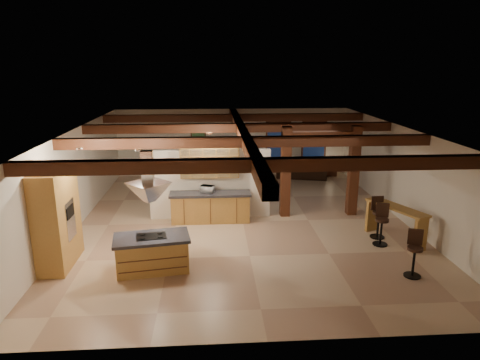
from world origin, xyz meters
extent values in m
plane|color=tan|center=(0.00, 0.00, 0.00)|extent=(12.00, 12.00, 0.00)
plane|color=silver|center=(0.00, 6.00, 1.45)|extent=(10.00, 0.00, 10.00)
plane|color=silver|center=(0.00, -6.00, 1.45)|extent=(10.00, 0.00, 10.00)
plane|color=silver|center=(-5.00, 0.00, 1.45)|extent=(0.00, 12.00, 12.00)
plane|color=silver|center=(5.00, 0.00, 1.45)|extent=(0.00, 12.00, 12.00)
plane|color=#392512|center=(0.00, 0.00, 2.90)|extent=(12.00, 12.00, 0.00)
cube|color=#3E1E0F|center=(0.00, -4.00, 2.76)|extent=(10.00, 0.25, 0.28)
cube|color=#3E1E0F|center=(0.00, -1.30, 2.76)|extent=(10.00, 0.25, 0.28)
cube|color=#3E1E0F|center=(0.00, 1.30, 2.76)|extent=(10.00, 0.25, 0.28)
cube|color=#3E1E0F|center=(0.00, 4.00, 2.76)|extent=(10.00, 0.25, 0.28)
cube|color=#3E1E0F|center=(0.00, 0.00, 2.76)|extent=(0.28, 12.00, 0.28)
cube|color=#3E1E0F|center=(1.40, 0.50, 1.45)|extent=(0.30, 0.30, 2.90)
cube|color=#3E1E0F|center=(3.60, 0.50, 1.45)|extent=(0.30, 0.30, 2.90)
cube|color=#3E1E0F|center=(2.50, 0.50, 2.60)|extent=(2.50, 0.28, 0.28)
cube|color=silver|center=(-1.00, 0.50, 1.10)|extent=(3.80, 0.18, 2.20)
cube|color=#A77935|center=(-4.67, -2.60, 1.20)|extent=(0.64, 1.60, 2.40)
cube|color=silver|center=(-4.37, -2.60, 1.15)|extent=(0.06, 0.62, 0.95)
cube|color=black|center=(-4.33, -2.60, 1.35)|extent=(0.01, 0.50, 0.28)
cube|color=#A77935|center=(-1.00, 0.11, 0.43)|extent=(2.40, 0.60, 0.86)
cube|color=black|center=(-1.00, 0.11, 0.90)|extent=(2.50, 0.66, 0.08)
cube|color=#A77935|center=(-1.00, 0.32, 1.85)|extent=(1.80, 0.34, 0.95)
cube|color=silver|center=(-1.00, 0.14, 1.85)|extent=(1.74, 0.02, 0.90)
pyramid|color=silver|center=(-2.38, -3.08, 1.73)|extent=(1.10, 1.10, 0.45)
cube|color=silver|center=(-2.38, -3.08, 2.54)|extent=(0.26, 0.22, 0.73)
cube|color=#3E1E0F|center=(2.00, 5.94, 1.50)|extent=(1.10, 0.05, 1.70)
cube|color=black|center=(2.00, 5.91, 1.50)|extent=(0.95, 0.02, 1.55)
cube|color=#3E1E0F|center=(3.60, 5.94, 1.50)|extent=(1.10, 0.05, 1.70)
cube|color=black|center=(3.60, 5.91, 1.50)|extent=(0.95, 0.02, 1.55)
cube|color=#3E1E0F|center=(-1.50, 5.94, 1.70)|extent=(0.65, 0.04, 0.85)
cube|color=#245433|center=(-1.50, 5.92, 1.70)|extent=(0.55, 0.01, 0.75)
cylinder|color=silver|center=(-2.60, -2.80, 2.87)|extent=(0.16, 0.16, 0.03)
cylinder|color=silver|center=(-1.00, -0.50, 2.87)|extent=(0.16, 0.16, 0.03)
cylinder|color=silver|center=(-4.00, -2.50, 2.87)|extent=(0.16, 0.16, 0.03)
cube|color=#A77935|center=(-2.38, -3.08, 0.39)|extent=(1.75, 1.07, 0.79)
cube|color=black|center=(-2.38, -3.08, 0.82)|extent=(1.88, 1.19, 0.07)
cube|color=black|center=(-2.38, -3.08, 0.86)|extent=(0.75, 0.56, 0.02)
imported|color=#3E1E0F|center=(0.27, 3.01, 0.34)|extent=(2.18, 1.67, 0.68)
imported|color=black|center=(2.94, 5.17, 0.31)|extent=(2.27, 1.32, 0.62)
imported|color=silver|center=(-1.09, 0.11, 1.05)|extent=(0.47, 0.41, 0.22)
cube|color=#A77935|center=(4.10, -1.74, 0.97)|extent=(1.22, 1.92, 0.06)
cube|color=#A77935|center=(4.45, -2.52, 0.47)|extent=(0.43, 0.26, 0.95)
cube|color=#A77935|center=(3.75, -0.96, 0.47)|extent=(0.43, 0.26, 0.95)
cube|color=#3E1E0F|center=(4.30, 5.47, 0.28)|extent=(0.47, 0.47, 0.56)
cylinder|color=black|center=(4.30, 5.47, 0.63)|extent=(0.05, 0.05, 0.14)
cone|color=#FFD799|center=(4.30, 5.47, 0.77)|extent=(0.25, 0.25, 0.16)
cylinder|color=black|center=(3.66, -3.82, 0.70)|extent=(0.35, 0.35, 0.07)
cube|color=black|center=(3.71, -3.66, 0.92)|extent=(0.32, 0.14, 0.39)
cylinder|color=black|center=(3.66, -3.82, 0.35)|extent=(0.06, 0.06, 0.68)
cylinder|color=black|center=(3.66, -3.82, 0.02)|extent=(0.39, 0.39, 0.03)
cylinder|color=black|center=(3.60, -2.01, 0.72)|extent=(0.36, 0.36, 0.07)
cube|color=black|center=(3.66, -1.85, 0.95)|extent=(0.33, 0.15, 0.40)
cylinder|color=black|center=(3.60, -2.01, 0.36)|extent=(0.06, 0.06, 0.70)
cylinder|color=black|center=(3.60, -2.01, 0.02)|extent=(0.40, 0.40, 0.03)
cylinder|color=black|center=(3.72, -1.51, 0.74)|extent=(0.37, 0.37, 0.07)
cube|color=black|center=(3.71, -1.34, 0.97)|extent=(0.35, 0.06, 0.41)
cylinder|color=black|center=(3.72, -1.51, 0.37)|extent=(0.06, 0.06, 0.72)
cylinder|color=black|center=(3.72, -1.51, 0.02)|extent=(0.41, 0.41, 0.03)
cube|color=#3E1E0F|center=(-0.68, 2.64, 0.46)|extent=(0.57, 0.57, 0.06)
cube|color=#3E1E0F|center=(-0.59, 2.84, 0.84)|extent=(0.42, 0.22, 0.77)
cylinder|color=#3E1E0F|center=(-0.91, 2.55, 0.22)|extent=(0.05, 0.05, 0.43)
cylinder|color=#3E1E0F|center=(-0.59, 2.41, 0.22)|extent=(0.05, 0.05, 0.43)
cylinder|color=#3E1E0F|center=(-0.77, 2.87, 0.22)|extent=(0.05, 0.05, 0.43)
cylinder|color=#3E1E0F|center=(-0.45, 2.73, 0.22)|extent=(0.05, 0.05, 0.43)
cube|color=#3E1E0F|center=(-0.10, 3.96, 0.46)|extent=(0.57, 0.57, 0.06)
cube|color=#3E1E0F|center=(-0.19, 3.76, 0.84)|extent=(0.42, 0.22, 0.77)
cylinder|color=#3E1E0F|center=(0.13, 4.05, 0.22)|extent=(0.05, 0.05, 0.43)
cylinder|color=#3E1E0F|center=(-0.20, 4.19, 0.22)|extent=(0.05, 0.05, 0.43)
cylinder|color=#3E1E0F|center=(-0.01, 3.73, 0.22)|extent=(0.05, 0.05, 0.43)
cylinder|color=#3E1E0F|center=(-0.33, 3.87, 0.22)|extent=(0.05, 0.05, 0.43)
cube|color=#3E1E0F|center=(-0.01, 2.35, 0.46)|extent=(0.57, 0.57, 0.06)
cube|color=#3E1E0F|center=(0.07, 2.55, 0.84)|extent=(0.42, 0.22, 0.77)
cylinder|color=#3E1E0F|center=(-0.24, 2.26, 0.22)|extent=(0.05, 0.05, 0.43)
cylinder|color=#3E1E0F|center=(0.08, 2.12, 0.22)|extent=(0.05, 0.05, 0.43)
cylinder|color=#3E1E0F|center=(-0.11, 2.58, 0.22)|extent=(0.05, 0.05, 0.43)
cylinder|color=#3E1E0F|center=(0.22, 2.44, 0.22)|extent=(0.05, 0.05, 0.43)
cube|color=#3E1E0F|center=(0.56, 3.67, 0.46)|extent=(0.57, 0.57, 0.06)
cube|color=#3E1E0F|center=(0.47, 3.48, 0.84)|extent=(0.42, 0.22, 0.77)
cylinder|color=#3E1E0F|center=(0.79, 3.77, 0.22)|extent=(0.05, 0.05, 0.43)
cylinder|color=#3E1E0F|center=(0.47, 3.90, 0.22)|extent=(0.05, 0.05, 0.43)
cylinder|color=#3E1E0F|center=(0.65, 3.44, 0.22)|extent=(0.05, 0.05, 0.43)
cylinder|color=#3E1E0F|center=(0.33, 3.58, 0.22)|extent=(0.05, 0.05, 0.43)
cube|color=#3E1E0F|center=(0.65, 2.06, 0.46)|extent=(0.57, 0.57, 0.06)
cube|color=#3E1E0F|center=(0.73, 2.26, 0.84)|extent=(0.42, 0.22, 0.77)
cylinder|color=#3E1E0F|center=(0.42, 1.97, 0.22)|extent=(0.05, 0.05, 0.43)
cylinder|color=#3E1E0F|center=(0.74, 1.83, 0.22)|extent=(0.05, 0.05, 0.43)
cylinder|color=#3E1E0F|center=(0.56, 2.30, 0.22)|extent=(0.05, 0.05, 0.43)
cylinder|color=#3E1E0F|center=(0.88, 2.16, 0.22)|extent=(0.05, 0.05, 0.43)
cube|color=#3E1E0F|center=(1.22, 3.39, 0.46)|extent=(0.57, 0.57, 0.06)
cube|color=#3E1E0F|center=(1.13, 3.19, 0.84)|extent=(0.42, 0.22, 0.77)
cylinder|color=#3E1E0F|center=(1.45, 3.48, 0.22)|extent=(0.05, 0.05, 0.43)
cylinder|color=#3E1E0F|center=(1.13, 3.62, 0.22)|extent=(0.05, 0.05, 0.43)
cylinder|color=#3E1E0F|center=(1.31, 3.16, 0.22)|extent=(0.05, 0.05, 0.43)
cylinder|color=#3E1E0F|center=(0.99, 3.30, 0.22)|extent=(0.05, 0.05, 0.43)
camera|label=1|loc=(-0.93, -12.51, 4.77)|focal=32.00mm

